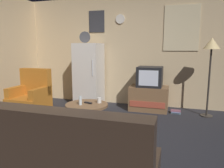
% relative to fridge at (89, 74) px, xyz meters
% --- Properties ---
extents(ground_plane, '(12.00, 12.00, 0.00)m').
position_rel_fridge_xyz_m(ground_plane, '(0.79, -2.04, -0.75)').
color(ground_plane, '#232328').
extents(wall_with_art, '(5.20, 0.12, 2.61)m').
position_rel_fridge_xyz_m(wall_with_art, '(0.80, 0.41, 0.56)').
color(wall_with_art, '#D1B284').
rests_on(wall_with_art, ground_plane).
extents(fridge, '(0.60, 0.62, 1.77)m').
position_rel_fridge_xyz_m(fridge, '(0.00, 0.00, 0.00)').
color(fridge, silver).
rests_on(fridge, ground_plane).
extents(tv_stand, '(0.84, 0.53, 0.54)m').
position_rel_fridge_xyz_m(tv_stand, '(1.46, -0.02, -0.48)').
color(tv_stand, brown).
rests_on(tv_stand, ground_plane).
extents(crt_tv, '(0.54, 0.51, 0.44)m').
position_rel_fridge_xyz_m(crt_tv, '(1.48, -0.03, 0.01)').
color(crt_tv, black).
rests_on(crt_tv, tv_stand).
extents(standing_lamp, '(0.32, 0.32, 1.59)m').
position_rel_fridge_xyz_m(standing_lamp, '(2.67, -0.13, 0.60)').
color(standing_lamp, '#332D28').
rests_on(standing_lamp, ground_plane).
extents(coffee_table, '(0.72, 0.72, 0.45)m').
position_rel_fridge_xyz_m(coffee_table, '(0.61, -1.54, -0.53)').
color(coffee_table, brown).
rests_on(coffee_table, ground_plane).
extents(wine_glass, '(0.05, 0.05, 0.15)m').
position_rel_fridge_xyz_m(wine_glass, '(0.54, -1.62, -0.22)').
color(wine_glass, silver).
rests_on(wine_glass, coffee_table).
extents(mug_ceramic_white, '(0.08, 0.08, 0.09)m').
position_rel_fridge_xyz_m(mug_ceramic_white, '(0.79, -1.40, -0.25)').
color(mug_ceramic_white, silver).
rests_on(mug_ceramic_white, coffee_table).
extents(remote_control, '(0.16, 0.09, 0.02)m').
position_rel_fridge_xyz_m(remote_control, '(0.62, -1.49, -0.29)').
color(remote_control, black).
rests_on(remote_control, coffee_table).
extents(armchair, '(0.68, 0.68, 0.96)m').
position_rel_fridge_xyz_m(armchair, '(-0.85, -1.11, -0.42)').
color(armchair, '#B2661E').
rests_on(armchair, ground_plane).
extents(couch, '(1.70, 0.80, 0.92)m').
position_rel_fridge_xyz_m(couch, '(1.09, -3.17, -0.44)').
color(couch, '#38281E').
rests_on(couch, ground_plane).
extents(book_stack, '(0.21, 0.18, 0.06)m').
position_rel_fridge_xyz_m(book_stack, '(2.06, -0.11, -0.72)').
color(book_stack, slate).
rests_on(book_stack, ground_plane).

